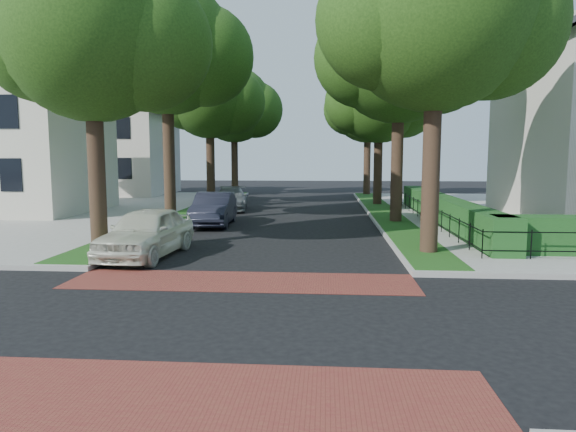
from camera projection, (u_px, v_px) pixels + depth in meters
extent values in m
plane|color=black|center=(215.00, 321.00, 10.13)|extent=(120.00, 120.00, 0.00)
cube|color=maroon|center=(242.00, 281.00, 13.30)|extent=(9.00, 2.20, 0.01)
cube|color=maroon|center=(164.00, 395.00, 6.96)|extent=(9.00, 2.20, 0.01)
cube|color=#1D3F12|center=(384.00, 212.00, 28.63)|extent=(1.60, 29.80, 0.02)
cube|color=#1D3F12|center=(194.00, 210.00, 29.43)|extent=(1.60, 29.80, 0.02)
cylinder|color=black|center=(432.00, 137.00, 16.21)|extent=(0.56, 0.56, 7.35)
sphere|color=#1B380F|center=(436.00, 10.00, 15.77)|extent=(6.20, 6.20, 6.20)
sphere|color=#1B380F|center=(489.00, 25.00, 15.99)|extent=(4.65, 4.65, 4.65)
sphere|color=#1B380F|center=(386.00, 19.00, 15.72)|extent=(4.34, 4.34, 4.34)
sphere|color=#1B380F|center=(430.00, 8.00, 17.24)|extent=(4.03, 4.03, 4.03)
cylinder|color=black|center=(397.00, 140.00, 24.12)|extent=(0.56, 0.56, 7.70)
sphere|color=#1B380F|center=(400.00, 51.00, 23.65)|extent=(6.60, 6.60, 6.60)
sphere|color=#1B380F|center=(438.00, 61.00, 23.86)|extent=(4.95, 4.95, 4.95)
sphere|color=#1B380F|center=(364.00, 57.00, 23.61)|extent=(4.62, 4.62, 4.62)
sphere|color=#1B380F|center=(397.00, 47.00, 25.22)|extent=(4.29, 4.29, 4.29)
cylinder|color=black|center=(378.00, 153.00, 33.10)|extent=(0.56, 0.56, 6.65)
sphere|color=#1B380F|center=(379.00, 97.00, 32.69)|extent=(5.80, 5.80, 5.80)
sphere|color=#1B380F|center=(404.00, 104.00, 32.92)|extent=(4.35, 4.35, 4.35)
sphere|color=#1B380F|center=(357.00, 102.00, 32.64)|extent=(4.06, 4.06, 4.06)
sphere|color=#1B380F|center=(379.00, 92.00, 34.06)|extent=(3.77, 3.77, 3.77)
cylinder|color=black|center=(367.00, 152.00, 41.99)|extent=(0.56, 0.56, 7.00)
sphere|color=#1B380F|center=(368.00, 106.00, 41.57)|extent=(6.00, 6.00, 6.00)
sphere|color=#1B380F|center=(388.00, 111.00, 41.79)|extent=(4.50, 4.50, 4.50)
sphere|color=#1B380F|center=(350.00, 109.00, 41.51)|extent=(4.20, 4.20, 4.20)
sphere|color=#1B380F|center=(368.00, 101.00, 42.99)|extent=(3.90, 3.90, 3.90)
cylinder|color=black|center=(96.00, 144.00, 17.05)|extent=(0.56, 0.56, 7.00)
sphere|color=#1B380F|center=(91.00, 29.00, 16.62)|extent=(6.00, 6.00, 6.00)
sphere|color=#1B380F|center=(144.00, 43.00, 16.85)|extent=(4.50, 4.50, 4.50)
sphere|color=#1B380F|center=(43.00, 38.00, 16.57)|extent=(4.20, 4.20, 4.20)
sphere|color=#1B380F|center=(112.00, 24.00, 18.05)|extent=(3.90, 3.90, 3.90)
cylinder|color=black|center=(169.00, 137.00, 24.91)|extent=(0.56, 0.56, 8.05)
sphere|color=#1B380F|center=(166.00, 47.00, 24.43)|extent=(6.40, 6.40, 6.40)
sphere|color=#1B380F|center=(204.00, 56.00, 24.64)|extent=(4.80, 4.80, 4.80)
sphere|color=#1B380F|center=(132.00, 53.00, 24.38)|extent=(4.48, 4.48, 4.48)
sphere|color=#1B380F|center=(178.00, 43.00, 25.95)|extent=(4.16, 4.16, 4.16)
cylinder|color=black|center=(210.00, 151.00, 33.90)|extent=(0.56, 0.56, 6.86)
sphere|color=#1B380F|center=(209.00, 95.00, 33.48)|extent=(5.60, 5.60, 5.60)
sphere|color=#1B380F|center=(234.00, 102.00, 33.71)|extent=(4.20, 4.20, 4.20)
sphere|color=#1B380F|center=(188.00, 100.00, 33.42)|extent=(3.92, 3.92, 3.92)
sphere|color=#1B380F|center=(215.00, 90.00, 34.80)|extent=(3.64, 3.64, 3.64)
cylinder|color=black|center=(235.00, 151.00, 42.80)|extent=(0.56, 0.56, 7.14)
sphere|color=#1B380F|center=(234.00, 105.00, 42.36)|extent=(6.20, 6.20, 6.20)
sphere|color=#1B380F|center=(255.00, 110.00, 42.58)|extent=(4.65, 4.65, 4.65)
sphere|color=#1B380F|center=(215.00, 108.00, 42.31)|extent=(4.34, 4.34, 4.34)
sphere|color=#1B380F|center=(238.00, 101.00, 43.83)|extent=(4.03, 4.03, 4.03)
cube|color=#164218|center=(443.00, 209.00, 24.33)|extent=(1.00, 18.00, 1.20)
cube|color=beige|center=(11.00, 154.00, 28.71)|extent=(9.00, 8.00, 6.50)
cube|color=maroon|center=(36.00, 54.00, 26.35)|extent=(0.80, 0.80, 3.64)
cube|color=beige|center=(113.00, 155.00, 42.58)|extent=(9.00, 8.00, 6.50)
cube|color=maroon|center=(136.00, 90.00, 40.22)|extent=(0.80, 0.80, 3.64)
imported|color=silver|center=(146.00, 232.00, 16.52)|extent=(2.25, 4.82, 1.60)
imported|color=black|center=(214.00, 209.00, 24.11)|extent=(1.90, 4.78, 1.55)
imported|color=gray|center=(231.00, 199.00, 31.06)|extent=(2.50, 4.91, 1.37)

